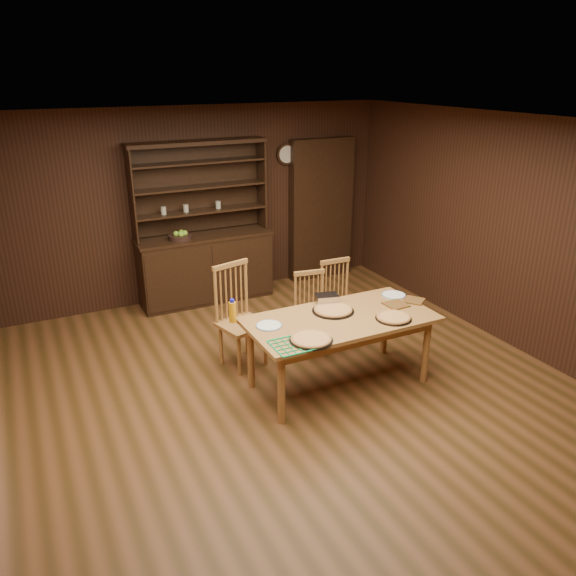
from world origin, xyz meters
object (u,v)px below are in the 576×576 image
dining_table (340,325)px  juice_bottle (233,312)px  chair_center (311,309)px  china_hutch (205,259)px  chair_left (237,312)px  chair_right (338,298)px

dining_table → juice_bottle: 1.07m
chair_center → china_hutch: bearing=115.9°
chair_left → chair_right: 1.28m
chair_right → juice_bottle: 1.65m
china_hutch → juice_bottle: size_ratio=9.21×
chair_left → juice_bottle: size_ratio=4.79×
china_hutch → chair_center: china_hutch is taller
dining_table → chair_center: size_ratio=2.01×
chair_center → chair_right: (0.41, 0.10, 0.02)m
chair_center → chair_right: chair_right is taller
chair_left → juice_bottle: (-0.25, -0.52, 0.26)m
china_hutch → dining_table: (0.47, -2.77, 0.07)m
chair_center → juice_bottle: (-1.11, -0.44, 0.37)m
dining_table → chair_right: chair_right is taller
chair_center → chair_right: size_ratio=0.95×
china_hutch → chair_left: size_ratio=1.92×
chair_right → china_hutch: bearing=120.3°
china_hutch → dining_table: china_hutch is taller
dining_table → chair_center: bearing=81.2°
juice_bottle → chair_left: bearing=64.6°
dining_table → chair_center: chair_center is taller
chair_left → chair_right: bearing=-13.5°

